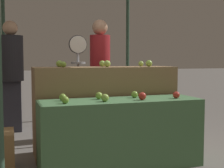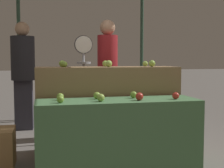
% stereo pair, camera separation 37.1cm
% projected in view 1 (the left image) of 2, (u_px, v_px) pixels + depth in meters
% --- Properties ---
extents(ground_plane, '(60.00, 60.00, 0.00)m').
position_uv_depth(ground_plane, '(121.00, 167.00, 3.50)').
color(ground_plane, slate).
extents(display_counter_front, '(1.80, 0.55, 0.76)m').
position_uv_depth(display_counter_front, '(121.00, 133.00, 3.47)').
color(display_counter_front, '#4C7A4C').
rests_on(display_counter_front, ground_plane).
extents(display_counter_back, '(1.80, 0.55, 1.11)m').
position_uv_depth(display_counter_back, '(105.00, 110.00, 4.03)').
color(display_counter_back, olive).
rests_on(display_counter_back, ground_plane).
extents(apple_front_0, '(0.08, 0.08, 0.08)m').
position_uv_depth(apple_front_0, '(65.00, 100.00, 3.13)').
color(apple_front_0, '#7AA338').
rests_on(apple_front_0, display_counter_front).
extents(apple_front_1, '(0.08, 0.08, 0.08)m').
position_uv_depth(apple_front_1, '(105.00, 98.00, 3.27)').
color(apple_front_1, '#8EB247').
rests_on(apple_front_1, display_counter_front).
extents(apple_front_2, '(0.09, 0.09, 0.09)m').
position_uv_depth(apple_front_2, '(142.00, 96.00, 3.40)').
color(apple_front_2, '#B72D23').
rests_on(apple_front_2, display_counter_front).
extents(apple_front_3, '(0.08, 0.08, 0.08)m').
position_uv_depth(apple_front_3, '(176.00, 95.00, 3.55)').
color(apple_front_3, '#B72D23').
rests_on(apple_front_3, display_counter_front).
extents(apple_front_4, '(0.08, 0.08, 0.08)m').
position_uv_depth(apple_front_4, '(63.00, 97.00, 3.34)').
color(apple_front_4, '#7AA338').
rests_on(apple_front_4, display_counter_front).
extents(apple_front_5, '(0.08, 0.08, 0.08)m').
position_uv_depth(apple_front_5, '(99.00, 96.00, 3.48)').
color(apple_front_5, '#84AD3D').
rests_on(apple_front_5, display_counter_front).
extents(apple_front_6, '(0.08, 0.08, 0.08)m').
position_uv_depth(apple_front_6, '(135.00, 94.00, 3.60)').
color(apple_front_6, '#7AA338').
rests_on(apple_front_6, display_counter_front).
extents(apple_back_0, '(0.07, 0.07, 0.07)m').
position_uv_depth(apple_back_0, '(63.00, 64.00, 3.71)').
color(apple_back_0, '#7AA338').
rests_on(apple_back_0, display_counter_back).
extents(apple_back_1, '(0.08, 0.08, 0.08)m').
position_uv_depth(apple_back_1, '(107.00, 64.00, 3.89)').
color(apple_back_1, '#8EB247').
rests_on(apple_back_1, display_counter_back).
extents(apple_back_2, '(0.09, 0.09, 0.09)m').
position_uv_depth(apple_back_2, '(149.00, 63.00, 4.05)').
color(apple_back_2, '#84AD3D').
rests_on(apple_back_2, display_counter_back).
extents(apple_back_3, '(0.08, 0.08, 0.08)m').
position_uv_depth(apple_back_3, '(59.00, 64.00, 3.92)').
color(apple_back_3, '#84AD3D').
rests_on(apple_back_3, display_counter_back).
extents(apple_back_4, '(0.08, 0.08, 0.08)m').
position_uv_depth(apple_back_4, '(102.00, 64.00, 4.09)').
color(apple_back_4, '#8EB247').
rests_on(apple_back_4, display_counter_back).
extents(apple_back_5, '(0.07, 0.07, 0.07)m').
position_uv_depth(apple_back_5, '(141.00, 64.00, 4.25)').
color(apple_back_5, '#8EB247').
rests_on(apple_back_5, display_counter_back).
extents(produce_scale, '(0.26, 0.20, 1.54)m').
position_uv_depth(produce_scale, '(78.00, 66.00, 4.42)').
color(produce_scale, '#99999E').
rests_on(produce_scale, ground_plane).
extents(person_vendor_at_scale, '(0.32, 0.32, 1.81)m').
position_uv_depth(person_vendor_at_scale, '(100.00, 68.00, 4.85)').
color(person_vendor_at_scale, '#2D2D38').
rests_on(person_vendor_at_scale, ground_plane).
extents(person_customer_left, '(0.42, 0.42, 1.83)m').
position_uv_depth(person_customer_left, '(11.00, 68.00, 5.11)').
color(person_customer_left, '#2D2D38').
rests_on(person_customer_left, ground_plane).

